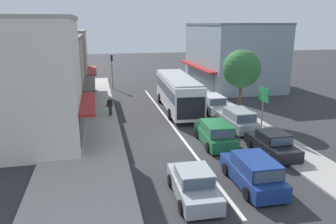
{
  "coord_description": "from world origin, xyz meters",
  "views": [
    {
      "loc": [
        -5.72,
        -21.02,
        7.97
      ],
      "look_at": [
        -0.39,
        3.32,
        1.2
      ],
      "focal_mm": 35.0,
      "sensor_mm": 36.0,
      "label": 1
    }
  ],
  "objects_px": {
    "sedan_queue_far_back": "(193,184)",
    "parked_wagon_kerb_second": "(237,120)",
    "directional_road_sign": "(263,99)",
    "traffic_light_downstreet": "(112,66)",
    "parked_wagon_kerb_third": "(212,104)",
    "wagon_behind_bus_near": "(253,172)",
    "street_tree_right": "(242,69)",
    "wagon_adjacent_lane_trail": "(215,134)",
    "city_bus": "(178,91)",
    "pedestrian_with_handbag_near": "(110,105)",
    "parked_sedan_kerb_front": "(272,144)"
  },
  "relations": [
    {
      "from": "parked_sedan_kerb_front",
      "to": "parked_wagon_kerb_second",
      "type": "xyz_separation_m",
      "value": [
        -0.0,
        5.24,
        0.08
      ]
    },
    {
      "from": "wagon_behind_bus_near",
      "to": "street_tree_right",
      "type": "distance_m",
      "value": 12.52
    },
    {
      "from": "parked_wagon_kerb_third",
      "to": "parked_wagon_kerb_second",
      "type": "bearing_deg",
      "value": -88.15
    },
    {
      "from": "city_bus",
      "to": "traffic_light_downstreet",
      "type": "height_order",
      "value": "traffic_light_downstreet"
    },
    {
      "from": "city_bus",
      "to": "sedan_queue_far_back",
      "type": "distance_m",
      "value": 16.13
    },
    {
      "from": "city_bus",
      "to": "parked_wagon_kerb_third",
      "type": "distance_m",
      "value": 3.39
    },
    {
      "from": "wagon_adjacent_lane_trail",
      "to": "sedan_queue_far_back",
      "type": "bearing_deg",
      "value": -118.3
    },
    {
      "from": "wagon_adjacent_lane_trail",
      "to": "traffic_light_downstreet",
      "type": "relative_size",
      "value": 1.09
    },
    {
      "from": "wagon_behind_bus_near",
      "to": "parked_wagon_kerb_third",
      "type": "height_order",
      "value": "same"
    },
    {
      "from": "sedan_queue_far_back",
      "to": "parked_sedan_kerb_front",
      "type": "distance_m",
      "value": 7.54
    },
    {
      "from": "wagon_adjacent_lane_trail",
      "to": "parked_wagon_kerb_second",
      "type": "height_order",
      "value": "same"
    },
    {
      "from": "sedan_queue_far_back",
      "to": "directional_road_sign",
      "type": "xyz_separation_m",
      "value": [
        7.51,
        7.64,
        2.04
      ]
    },
    {
      "from": "city_bus",
      "to": "parked_wagon_kerb_third",
      "type": "bearing_deg",
      "value": -19.62
    },
    {
      "from": "city_bus",
      "to": "parked_wagon_kerb_third",
      "type": "height_order",
      "value": "city_bus"
    },
    {
      "from": "parked_wagon_kerb_second",
      "to": "sedan_queue_far_back",
      "type": "bearing_deg",
      "value": -124.32
    },
    {
      "from": "wagon_adjacent_lane_trail",
      "to": "parked_sedan_kerb_front",
      "type": "height_order",
      "value": "wagon_adjacent_lane_trail"
    },
    {
      "from": "pedestrian_with_handbag_near",
      "to": "directional_road_sign",
      "type": "bearing_deg",
      "value": -33.67
    },
    {
      "from": "wagon_adjacent_lane_trail",
      "to": "pedestrian_with_handbag_near",
      "type": "height_order",
      "value": "pedestrian_with_handbag_near"
    },
    {
      "from": "sedan_queue_far_back",
      "to": "parked_wagon_kerb_third",
      "type": "xyz_separation_m",
      "value": [
        6.17,
        14.7,
        0.08
      ]
    },
    {
      "from": "wagon_behind_bus_near",
      "to": "street_tree_right",
      "type": "bearing_deg",
      "value": 69.1
    },
    {
      "from": "parked_wagon_kerb_second",
      "to": "city_bus",
      "type": "bearing_deg",
      "value": 116.15
    },
    {
      "from": "traffic_light_downstreet",
      "to": "parked_wagon_kerb_second",
      "type": "bearing_deg",
      "value": -65.06
    },
    {
      "from": "street_tree_right",
      "to": "wagon_adjacent_lane_trail",
      "type": "bearing_deg",
      "value": -127.97
    },
    {
      "from": "city_bus",
      "to": "sedan_queue_far_back",
      "type": "xyz_separation_m",
      "value": [
        -3.17,
        -15.77,
        -1.22
      ]
    },
    {
      "from": "sedan_queue_far_back",
      "to": "traffic_light_downstreet",
      "type": "distance_m",
      "value": 27.96
    },
    {
      "from": "parked_wagon_kerb_third",
      "to": "street_tree_right",
      "type": "relative_size",
      "value": 0.77
    },
    {
      "from": "traffic_light_downstreet",
      "to": "parked_sedan_kerb_front",
      "type": "bearing_deg",
      "value": -70.07
    },
    {
      "from": "pedestrian_with_handbag_near",
      "to": "wagon_adjacent_lane_trail",
      "type": "bearing_deg",
      "value": -51.44
    },
    {
      "from": "street_tree_right",
      "to": "pedestrian_with_handbag_near",
      "type": "bearing_deg",
      "value": 163.9
    },
    {
      "from": "directional_road_sign",
      "to": "pedestrian_with_handbag_near",
      "type": "bearing_deg",
      "value": 146.33
    },
    {
      "from": "sedan_queue_far_back",
      "to": "pedestrian_with_handbag_near",
      "type": "bearing_deg",
      "value": 102.13
    },
    {
      "from": "sedan_queue_far_back",
      "to": "street_tree_right",
      "type": "height_order",
      "value": "street_tree_right"
    },
    {
      "from": "sedan_queue_far_back",
      "to": "directional_road_sign",
      "type": "height_order",
      "value": "directional_road_sign"
    },
    {
      "from": "traffic_light_downstreet",
      "to": "pedestrian_with_handbag_near",
      "type": "height_order",
      "value": "traffic_light_downstreet"
    },
    {
      "from": "traffic_light_downstreet",
      "to": "parked_wagon_kerb_third",
      "type": "bearing_deg",
      "value": -57.23
    },
    {
      "from": "pedestrian_with_handbag_near",
      "to": "parked_wagon_kerb_third",
      "type": "bearing_deg",
      "value": -0.35
    },
    {
      "from": "street_tree_right",
      "to": "parked_wagon_kerb_third",
      "type": "bearing_deg",
      "value": 114.38
    },
    {
      "from": "sedan_queue_far_back",
      "to": "parked_wagon_kerb_second",
      "type": "relative_size",
      "value": 0.94
    },
    {
      "from": "sedan_queue_far_back",
      "to": "parked_wagon_kerb_third",
      "type": "distance_m",
      "value": 15.94
    },
    {
      "from": "wagon_adjacent_lane_trail",
      "to": "street_tree_right",
      "type": "distance_m",
      "value": 7.55
    },
    {
      "from": "parked_wagon_kerb_third",
      "to": "city_bus",
      "type": "bearing_deg",
      "value": 160.38
    },
    {
      "from": "parked_wagon_kerb_second",
      "to": "street_tree_right",
      "type": "height_order",
      "value": "street_tree_right"
    },
    {
      "from": "sedan_queue_far_back",
      "to": "parked_wagon_kerb_second",
      "type": "bearing_deg",
      "value": 55.68
    },
    {
      "from": "directional_road_sign",
      "to": "parked_sedan_kerb_front",
      "type": "bearing_deg",
      "value": -107.88
    },
    {
      "from": "sedan_queue_far_back",
      "to": "directional_road_sign",
      "type": "relative_size",
      "value": 1.18
    },
    {
      "from": "wagon_behind_bus_near",
      "to": "parked_wagon_kerb_second",
      "type": "relative_size",
      "value": 1.0
    },
    {
      "from": "city_bus",
      "to": "wagon_adjacent_lane_trail",
      "type": "distance_m",
      "value": 9.41
    },
    {
      "from": "sedan_queue_far_back",
      "to": "traffic_light_downstreet",
      "type": "bearing_deg",
      "value": 94.64
    },
    {
      "from": "traffic_light_downstreet",
      "to": "sedan_queue_far_back",
      "type": "bearing_deg",
      "value": -85.36
    },
    {
      "from": "parked_wagon_kerb_third",
      "to": "pedestrian_with_handbag_near",
      "type": "distance_m",
      "value": 9.35
    }
  ]
}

